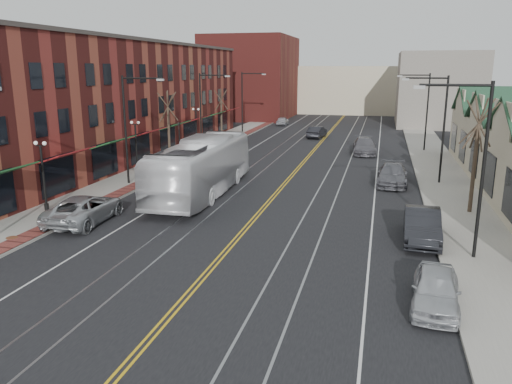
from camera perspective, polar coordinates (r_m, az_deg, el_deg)
The scene contains 31 objects.
ground at distance 20.82m, azimuth -7.02°, elevation -10.75°, with size 160.00×160.00×0.00m, color black.
sidewalk_left at distance 42.98m, azimuth -12.41°, elevation 2.13°, with size 4.00×120.00×0.15m, color gray.
sidewalk_right at distance 38.86m, azimuth 21.18°, elevation 0.25°, with size 4.00×120.00×0.15m, color gray.
building_left at distance 51.71m, azimuth -16.30°, elevation 9.93°, with size 10.00×50.00×11.00m, color maroon.
backdrop_left at distance 90.56m, azimuth -0.55°, elevation 12.94°, with size 14.00×18.00×14.00m, color maroon.
backdrop_mid at distance 102.89m, azimuth 10.48°, elevation 11.45°, with size 22.00×14.00×9.00m, color beige.
backdrop_right at distance 83.01m, azimuth 20.08°, elevation 10.98°, with size 12.00×16.00×11.00m, color slate.
streetlight_l_1 at distance 38.30m, azimuth -14.17°, elevation 8.11°, with size 3.33×0.25×8.00m.
streetlight_l_2 at distance 52.89m, azimuth -5.91°, elevation 9.97°, with size 3.33×0.25×8.00m.
streetlight_l_3 at distance 68.11m, azimuth -1.23°, elevation 10.93°, with size 3.33×0.25×8.00m.
streetlight_r_0 at distance 24.19m, azimuth 23.66°, elevation 4.14°, with size 3.33×0.25×8.00m.
streetlight_r_1 at distance 39.94m, azimuth 20.12°, elevation 7.91°, with size 3.33×0.25×8.00m.
streetlight_r_2 at distance 55.83m, azimuth 18.56°, elevation 9.54°, with size 3.33×0.25×8.00m.
lamppost_l_1 at distance 32.99m, azimuth -23.11°, elevation 1.55°, with size 0.84×0.28×4.27m.
lamppost_l_2 at distance 42.97m, azimuth -13.51°, elevation 4.95°, with size 0.84×0.28×4.27m.
lamppost_l_3 at distance 55.63m, azimuth -6.84°, elevation 7.22°, with size 0.84×0.28×4.27m.
tree_left_near at distance 48.02m, azimuth -9.97°, elevation 7.62°, with size 1.78×1.37×6.48m.
tree_left_far at distance 62.92m, azimuth -3.98°, elevation 9.05°, with size 1.66×1.28×6.02m.
tree_right_mid at distance 32.42m, azimuth 23.81°, elevation 4.07°, with size 1.90×1.46×6.93m.
manhole_mid at distance 28.77m, azimuth -26.11°, elevation -4.71°, with size 0.60×0.60×0.02m, color #592D19.
manhole_far at distance 32.53m, azimuth -20.52°, elevation -2.09°, with size 0.60×0.60×0.02m, color #592D19.
traffic_signal at distance 45.59m, azimuth -8.74°, elevation 5.86°, with size 0.18×0.15×3.80m.
transit_bus at distance 34.97m, azimuth -6.20°, elevation 2.83°, with size 3.28×14.03×3.91m, color white.
parked_suv at distance 30.33m, azimuth -18.98°, elevation -1.83°, with size 2.66×5.76×1.60m, color #AAADB1.
parked_car_a at distance 19.92m, azimuth 19.85°, elevation -10.44°, with size 1.70×4.22×1.44m, color #B7B9BE.
parked_car_b at distance 26.98m, azimuth 18.43°, elevation -3.65°, with size 1.76×5.04×1.66m, color black.
parked_car_c at distance 39.36m, azimuth 15.31°, elevation 1.93°, with size 2.19×5.39×1.56m, color slate.
parked_car_d at distance 38.93m, azimuth 15.55°, elevation 1.62°, with size 1.59×3.96×1.35m, color black.
distant_car_left at distance 64.35m, azimuth 6.98°, elevation 6.83°, with size 1.60×4.58×1.51m, color black.
distant_car_right at distance 52.99m, azimuth 12.30°, elevation 5.16°, with size 2.31×5.68×1.65m, color slate.
distant_car_far at distance 78.30m, azimuth 3.07°, elevation 8.11°, with size 1.58×3.92×1.34m, color #ABACB2.
Camera 1 is at (7.02, -17.57, 8.68)m, focal length 35.00 mm.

